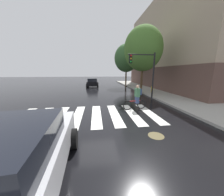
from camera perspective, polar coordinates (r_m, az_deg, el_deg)
ground_plane at (r=7.37m, az=-7.15°, el=-8.02°), size 120.00×120.00×0.00m
sidewalk at (r=11.44m, az=42.83°, el=-3.54°), size 6.50×50.00×0.15m
crosswalk_stripes at (r=7.39m, az=-11.68°, el=-8.09°), size 8.28×3.82×0.01m
manhole_cover at (r=5.44m, az=20.14°, el=-16.40°), size 0.64×0.64×0.01m
sedan_near at (r=3.29m, az=-40.10°, el=-22.52°), size 2.38×4.70×1.59m
sedan_mid at (r=21.47m, az=-9.18°, el=7.36°), size 2.10×4.32×1.48m
cyclist at (r=8.34m, az=11.62°, el=0.25°), size 1.70×0.39×1.69m
traffic_light_near at (r=11.33m, az=15.33°, el=13.45°), size 2.47×0.28×4.20m
fire_hydrant at (r=15.31m, az=18.44°, el=4.09°), size 0.33×0.22×0.78m
street_tree_near at (r=14.59m, az=14.52°, el=21.56°), size 4.15×4.15×7.39m
street_tree_mid at (r=21.29m, az=6.83°, el=18.22°), size 3.98×3.98×7.08m
corner_building at (r=25.56m, az=38.22°, el=18.30°), size 18.19×20.58×12.77m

